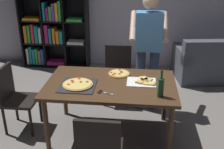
{
  "coord_description": "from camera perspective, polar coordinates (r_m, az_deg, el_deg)",
  "views": [
    {
      "loc": [
        0.34,
        -3.07,
        2.22
      ],
      "look_at": [
        0.0,
        0.15,
        0.8
      ],
      "focal_mm": 44.03,
      "sensor_mm": 36.0,
      "label": 1
    }
  ],
  "objects": [
    {
      "name": "ground_plane",
      "position": [
        3.8,
        -0.25,
        -12.04
      ],
      "size": [
        12.0,
        12.0,
        0.0
      ],
      "primitive_type": "plane",
      "color": "gray"
    },
    {
      "name": "second_pizza_plain",
      "position": [
        3.66,
        1.46,
        0.19
      ],
      "size": [
        0.28,
        0.28,
        0.03
      ],
      "color": "tan",
      "rests_on": "dining_table"
    },
    {
      "name": "kitchen_scissors",
      "position": [
        3.18,
        -1.91,
        -3.73
      ],
      "size": [
        0.2,
        0.12,
        0.01
      ],
      "color": "silver",
      "rests_on": "dining_table"
    },
    {
      "name": "chair_near_camera",
      "position": [
        2.72,
        -2.62,
        -15.26
      ],
      "size": [
        0.42,
        0.42,
        0.9
      ],
      "color": "black",
      "rests_on": "ground_plane"
    },
    {
      "name": "pizza_slices_on_towel",
      "position": [
        3.45,
        6.53,
        -1.48
      ],
      "size": [
        0.36,
        0.29,
        0.03
      ],
      "color": "white",
      "rests_on": "dining_table"
    },
    {
      "name": "bookshelf",
      "position": [
        5.87,
        -12.31,
        10.83
      ],
      "size": [
        1.4,
        0.35,
        1.95
      ],
      "color": "black",
      "rests_on": "ground_plane"
    },
    {
      "name": "couch",
      "position": [
        5.63,
        21.85,
        2.0
      ],
      "size": [
        1.8,
        1.07,
        0.85
      ],
      "color": "#4C515B",
      "rests_on": "ground_plane"
    },
    {
      "name": "person_serving_pizza",
      "position": [
        4.02,
        7.54,
        5.79
      ],
      "size": [
        0.55,
        0.54,
        1.75
      ],
      "color": "#38476B",
      "rests_on": "ground_plane"
    },
    {
      "name": "chair_far_side",
      "position": [
        4.41,
        1.15,
        0.88
      ],
      "size": [
        0.42,
        0.42,
        0.9
      ],
      "color": "black",
      "rests_on": "ground_plane"
    },
    {
      "name": "chair_left_end",
      "position": [
        3.87,
        -19.68,
        -3.98
      ],
      "size": [
        0.42,
        0.42,
        0.9
      ],
      "color": "black",
      "rests_on": "ground_plane"
    },
    {
      "name": "dining_table",
      "position": [
        3.45,
        -0.26,
        -2.85
      ],
      "size": [
        1.61,
        0.99,
        0.75
      ],
      "color": "#4C331E",
      "rests_on": "ground_plane"
    },
    {
      "name": "pepperoni_pizza_on_tray",
      "position": [
        3.36,
        -7.14,
        -2.13
      ],
      "size": [
        0.43,
        0.43,
        0.04
      ],
      "color": "#2D2D33",
      "rests_on": "dining_table"
    },
    {
      "name": "wine_bottle",
      "position": [
        3.09,
        10.08,
        -2.58
      ],
      "size": [
        0.07,
        0.07,
        0.32
      ],
      "color": "#194723",
      "rests_on": "dining_table"
    }
  ]
}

